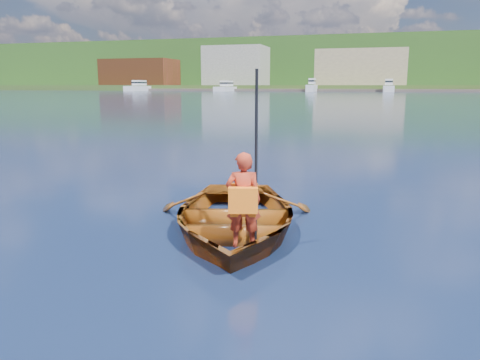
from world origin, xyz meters
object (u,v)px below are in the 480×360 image
dock (377,90)px  marina_yachts (332,87)px  rowboat (234,217)px  child_paddler (243,199)px

dock → marina_yachts: bearing=-160.9°
rowboat → marina_yachts: size_ratio=0.03×
child_paddler → marina_yachts: 145.15m
dock → marina_yachts: size_ratio=1.09×
rowboat → child_paddler: bearing=-65.5°
rowboat → dock: bearing=89.5°
dock → marina_yachts: marina_yachts is taller
child_paddler → dock: (0.85, 149.27, -0.28)m
rowboat → dock: (1.23, 148.44, 0.19)m
child_paddler → rowboat: bearing=114.5°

